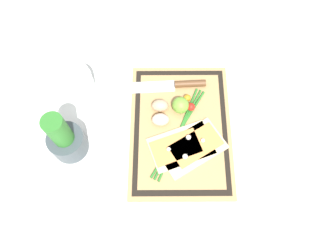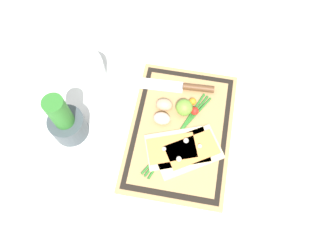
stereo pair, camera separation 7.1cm
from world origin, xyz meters
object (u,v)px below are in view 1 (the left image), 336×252
(egg_brown, at_px, (160,106))
(cherry_tomato_red, at_px, (191,107))
(lime, at_px, (179,105))
(cherry_tomato_yellow, at_px, (187,98))
(egg_pink, at_px, (161,119))
(pizza_slice_far, at_px, (179,146))
(pizza_slice_near, at_px, (193,148))
(sauce_jar, at_px, (80,82))
(knife, at_px, (174,85))
(herb_pot, at_px, (65,139))

(egg_brown, bearing_deg, cherry_tomato_red, -90.98)
(lime, bearing_deg, egg_brown, 87.98)
(cherry_tomato_red, distance_m, cherry_tomato_yellow, 0.03)
(egg_pink, distance_m, cherry_tomato_red, 0.11)
(lime, relative_size, cherry_tomato_yellow, 2.23)
(cherry_tomato_red, bearing_deg, egg_brown, 89.02)
(lime, distance_m, cherry_tomato_red, 0.04)
(egg_pink, relative_size, cherry_tomato_yellow, 2.25)
(pizza_slice_far, bearing_deg, lime, -1.19)
(pizza_slice_near, height_order, sauce_jar, sauce_jar)
(sauce_jar, bearing_deg, pizza_slice_far, -124.21)
(pizza_slice_near, bearing_deg, knife, 14.00)
(cherry_tomato_red, bearing_deg, egg_pink, 115.67)
(cherry_tomato_yellow, relative_size, herb_pot, 0.12)
(cherry_tomato_red, bearing_deg, pizza_slice_far, 162.97)
(lime, relative_size, sauce_jar, 0.54)
(pizza_slice_near, height_order, egg_brown, egg_brown)
(knife, relative_size, egg_pink, 5.85)
(herb_pot, height_order, sauce_jar, herb_pot)
(knife, height_order, herb_pot, herb_pot)
(pizza_slice_far, relative_size, knife, 0.69)
(cherry_tomato_red, relative_size, sauce_jar, 0.27)
(lime, height_order, cherry_tomato_yellow, lime)
(pizza_slice_far, height_order, egg_brown, egg_brown)
(pizza_slice_near, bearing_deg, egg_brown, 36.22)
(pizza_slice_near, distance_m, knife, 0.22)
(pizza_slice_far, xyz_separation_m, cherry_tomato_yellow, (0.16, -0.03, 0.01))
(pizza_slice_near, relative_size, pizza_slice_far, 1.06)
(egg_brown, relative_size, lime, 1.01)
(knife, height_order, cherry_tomato_red, cherry_tomato_red)
(egg_brown, bearing_deg, egg_pink, -178.37)
(pizza_slice_far, distance_m, cherry_tomato_yellow, 0.16)
(pizza_slice_near, bearing_deg, cherry_tomato_red, 0.60)
(pizza_slice_near, height_order, knife, pizza_slice_near)
(sauce_jar, bearing_deg, egg_pink, -116.85)
(herb_pot, bearing_deg, sauce_jar, -4.44)
(egg_brown, height_order, cherry_tomato_red, egg_brown)
(knife, distance_m, herb_pot, 0.38)
(knife, xyz_separation_m, egg_brown, (-0.08, 0.04, 0.01))
(pizza_slice_far, height_order, sauce_jar, sauce_jar)
(cherry_tomato_red, xyz_separation_m, cherry_tomato_yellow, (0.03, 0.01, -0.00))
(lime, relative_size, cherry_tomato_red, 2.01)
(sauce_jar, bearing_deg, herb_pot, 175.56)
(pizza_slice_near, xyz_separation_m, knife, (0.21, 0.05, 0.00))
(herb_pot, bearing_deg, egg_pink, -74.71)
(pizza_slice_near, xyz_separation_m, cherry_tomato_red, (0.13, 0.00, 0.01))
(pizza_slice_near, height_order, egg_pink, egg_pink)
(knife, xyz_separation_m, egg_pink, (-0.13, 0.04, 0.01))
(pizza_slice_near, xyz_separation_m, sauce_jar, (0.22, 0.35, 0.02))
(egg_brown, height_order, lime, lime)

